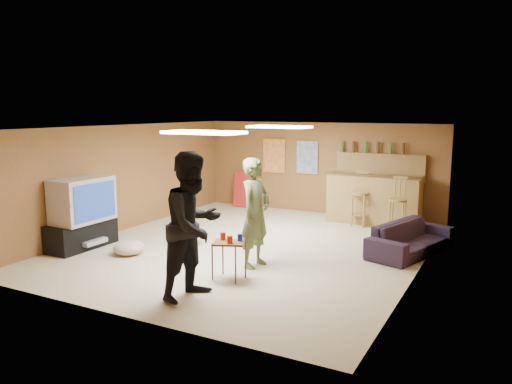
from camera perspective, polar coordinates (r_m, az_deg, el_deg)
The scene contains 32 objects.
ground at distance 9.29m, azimuth -0.58°, elevation -6.27°, with size 7.00×7.00×0.00m, color #B5AB8A.
ceiling at distance 8.95m, azimuth -0.60°, elevation 7.41°, with size 6.00×7.00×0.02m, color silver.
wall_back at distance 12.22m, azimuth 7.24°, elevation 2.72°, with size 6.00×0.02×2.20m, color brown.
wall_front at distance 6.26m, azimuth -16.03°, elevation -4.04°, with size 6.00×0.02×2.20m, color brown.
wall_left at distance 10.79m, azimuth -14.75°, elevation 1.59°, with size 0.02×7.00×2.20m, color brown.
wall_right at distance 8.09m, azimuth 18.45°, elevation -1.14°, with size 0.02×7.00×2.20m, color brown.
tv_stand at distance 9.71m, azimuth -19.30°, elevation -4.60°, with size 0.55×1.30×0.50m, color black.
dvd_box at distance 9.58m, azimuth -18.36°, elevation -5.36°, with size 0.35×0.50×0.08m, color #B2B2B7.
tv_body at distance 9.53m, azimuth -19.22°, elevation -0.86°, with size 0.60×1.10×0.80m, color #B2B2B7.
tv_screen at distance 9.31m, azimuth -17.92°, elevation -1.03°, with size 0.02×0.95×0.65m, color navy.
bar_counter at distance 11.34m, azimuth 13.31°, elevation -0.80°, with size 2.00×0.60×1.10m, color olive.
bar_lip at distance 11.01m, azimuth 13.09°, elevation 1.81°, with size 2.10×0.12×0.05m, color #3E2913.
bar_shelf at distance 11.64m, azimuth 14.05°, elevation 4.16°, with size 2.00×0.18×0.05m, color olive.
bar_backing at distance 11.69m, azimuth 14.01°, elevation 2.70°, with size 2.00×0.14×0.60m, color olive.
poster_left at distance 12.63m, azimuth 2.08°, elevation 4.15°, with size 0.60×0.03×0.85m, color #BF3F26.
poster_right at distance 12.26m, azimuth 5.88°, elevation 3.95°, with size 0.55×0.03×0.80m, color #334C99.
folding_chair_stack at distance 12.96m, azimuth -1.44°, elevation 0.28°, with size 0.50×0.14×0.90m, color red.
ceiling_panel_front at distance 7.66m, azimuth -5.98°, elevation 6.79°, with size 1.20×0.60×0.04m, color white.
ceiling_panel_back at distance 10.02m, azimuth 2.69°, elevation 7.45°, with size 1.20×0.60×0.04m, color white.
person_olive at distance 7.97m, azimuth -0.08°, elevation -2.40°, with size 0.64×0.42×1.76m, color #525F37.
person_black at distance 6.69m, azimuth -7.16°, elevation -3.83°, with size 0.96×0.75×1.98m, color black.
sofa at distance 9.21m, azimuth 17.30°, elevation -5.08°, with size 1.89×0.74×0.55m, color black.
tray_table at distance 7.53m, azimuth -3.10°, elevation -7.81°, with size 0.44×0.35×0.58m, color #3E2913.
cup_red_near at distance 7.55m, azimuth -3.79°, elevation -5.04°, with size 0.08×0.08×0.11m, color red.
cup_red_far at distance 7.35m, azimuth -3.01°, elevation -5.44°, with size 0.08×0.08×0.12m, color red.
cup_blue at distance 7.47m, azimuth -1.83°, elevation -5.20°, with size 0.08×0.08×0.11m, color navy.
bar_stool_left at distance 11.03m, azimuth 11.78°, elevation -1.05°, with size 0.34×0.34×1.09m, color olive, non-canonical shape.
bar_stool_right at distance 10.39m, azimuth 15.92°, elevation -1.18°, with size 0.42×0.42×1.33m, color olive, non-canonical shape.
cushion_near_tv at distance 9.47m, azimuth -7.72°, elevation -5.33°, with size 0.52×0.52×0.23m, color tan.
cushion_mid at distance 9.59m, azimuth -8.54°, elevation -5.33°, with size 0.39×0.39×0.18m, color tan.
cushion_far at distance 9.07m, azimuth -14.33°, elevation -6.18°, with size 0.54×0.54×0.24m, color tan.
bottle_row at distance 11.66m, azimuth 13.10°, elevation 4.97°, with size 1.48×0.08×0.26m, color #3F7233, non-canonical shape.
Camera 1 is at (4.25, -7.87, 2.52)m, focal length 35.00 mm.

